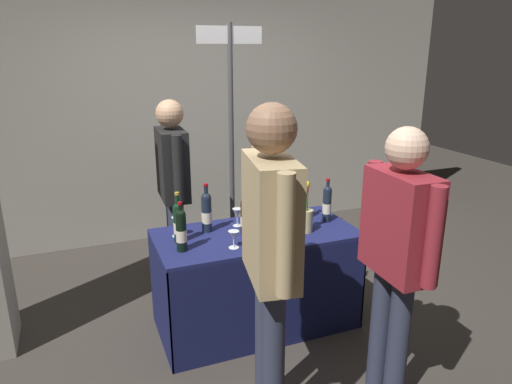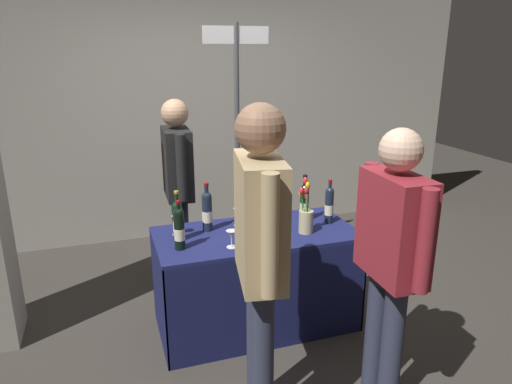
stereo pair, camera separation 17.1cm
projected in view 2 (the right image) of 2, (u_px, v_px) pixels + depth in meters
ground_plane at (256, 323)px, 3.54m from camera, size 12.00×12.00×0.00m
back_partition at (195, 97)px, 4.95m from camera, size 6.21×0.12×3.01m
tasting_table at (256, 262)px, 3.39m from camera, size 1.42×0.69×0.74m
featured_wine_bottle at (207, 210)px, 3.32m from camera, size 0.07×0.07×0.35m
display_bottle_0 at (329, 205)px, 3.47m from camera, size 0.07×0.07×0.33m
display_bottle_1 at (178, 220)px, 3.14m from camera, size 0.07×0.07×0.35m
display_bottle_2 at (262, 214)px, 3.26m from camera, size 0.07×0.07×0.35m
display_bottle_3 at (179, 228)px, 3.01m from camera, size 0.07×0.07×0.33m
display_bottle_4 at (246, 215)px, 3.27m from camera, size 0.08×0.08×0.31m
display_bottle_5 at (304, 202)px, 3.50m from camera, size 0.07×0.07×0.36m
wine_glass_near_vendor at (231, 235)px, 3.05m from camera, size 0.07×0.07×0.12m
wine_glass_mid at (238, 213)px, 3.43m from camera, size 0.07×0.07×0.13m
wine_glass_near_taster at (177, 221)px, 3.26m from camera, size 0.07×0.07×0.14m
flower_vase at (306, 216)px, 3.28m from camera, size 0.11×0.10×0.40m
brochure_stand at (277, 213)px, 3.53m from camera, size 0.06×0.12×0.13m
vendor_presenter at (178, 177)px, 3.88m from camera, size 0.23×0.61×1.61m
taster_foreground_right at (260, 242)px, 2.32m from camera, size 0.29×0.63×1.76m
taster_foreground_left at (392, 248)px, 2.50m from camera, size 0.22×0.61×1.62m
booth_signpost at (237, 129)px, 4.04m from camera, size 0.56×0.04×2.20m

